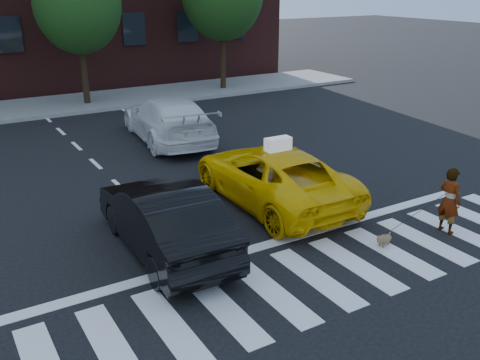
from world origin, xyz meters
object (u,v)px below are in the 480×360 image
object	(u,v)px
dog	(384,239)
woman	(449,200)
white_suv	(168,119)
taxi	(273,175)
black_sedan	(164,218)

from	to	relation	value
dog	woman	bearing A→B (deg)	-20.84
white_suv	taxi	bearing A→B (deg)	96.49
woman	white_suv	bearing A→B (deg)	12.24
white_suv	woman	bearing A→B (deg)	109.84
taxi	white_suv	size ratio (longest dim) A/B	0.95
black_sedan	woman	bearing A→B (deg)	159.14
black_sedan	white_suv	bearing A→B (deg)	-112.44
taxi	woman	world-z (taller)	woman
black_sedan	woman	size ratio (longest dim) A/B	2.94
dog	white_suv	bearing A→B (deg)	79.53
taxi	woman	distance (m)	4.19
black_sedan	dog	world-z (taller)	black_sedan
taxi	dog	distance (m)	3.37
woman	dog	distance (m)	1.83
black_sedan	woman	world-z (taller)	woman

